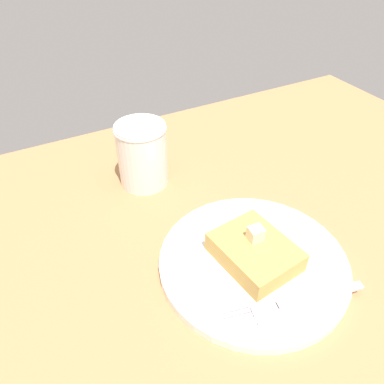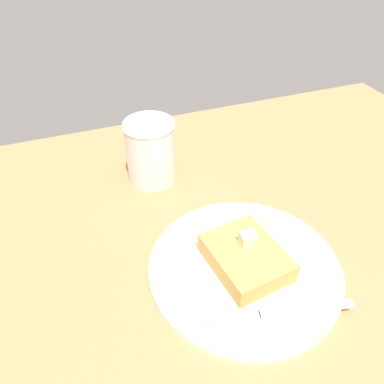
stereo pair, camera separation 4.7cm
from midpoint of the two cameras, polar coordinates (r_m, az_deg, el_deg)
The scene contains 6 objects.
table_surface at distance 45.08cm, azimuth 19.74°, elevation -17.30°, with size 91.12×91.12×2.92cm, color #AB764A.
plate at distance 44.55cm, azimuth 11.07°, elevation -11.42°, with size 21.92×21.92×1.09cm.
toast_slice_center at distance 43.22cm, azimuth 11.36°, elevation -9.93°, with size 7.38×9.20×2.56cm, color tan.
butter_pat_primary at distance 42.22cm, azimuth 11.69°, elevation -7.23°, with size 1.65×1.49×1.65cm, color beige.
fork at distance 40.70cm, azimuth 14.99°, elevation -17.70°, with size 15.94×4.84×0.36cm.
syrup_jar at distance 54.89cm, azimuth -3.83°, elevation 5.71°, with size 7.35×7.35×9.48cm.
Camera 2 is at (-19.47, -17.32, 37.47)cm, focal length 35.00 mm.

